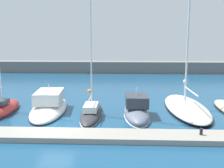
{
  "coord_description": "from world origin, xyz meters",
  "views": [
    {
      "loc": [
        4.99,
        -18.32,
        6.59
      ],
      "look_at": [
        4.01,
        3.41,
        2.82
      ],
      "focal_mm": 42.55,
      "sensor_mm": 36.0,
      "label": 1
    }
  ],
  "objects": [
    {
      "name": "ground_plane",
      "position": [
        0.0,
        0.0,
        0.0
      ],
      "size": [
        120.0,
        120.0,
        0.0
      ],
      "primitive_type": "plane",
      "color": "navy"
    },
    {
      "name": "dock_pier",
      "position": [
        0.0,
        -1.6,
        0.18
      ],
      "size": [
        36.61,
        2.09,
        0.37
      ],
      "primitive_type": "cube",
      "color": "gray",
      "rests_on": "ground_plane"
    },
    {
      "name": "breakwater_seawall",
      "position": [
        0.0,
        33.07,
        1.08
      ],
      "size": [
        108.0,
        3.54,
        2.16
      ],
      "primitive_type": "cube",
      "color": "slate",
      "rests_on": "ground_plane"
    },
    {
      "name": "sailboat_red_third",
      "position": [
        -5.9,
        3.99,
        0.38
      ],
      "size": [
        2.2,
        6.61,
        12.44
      ],
      "rotation": [
        0.0,
        0.0,
        1.59
      ],
      "color": "#B72D28",
      "rests_on": "ground_plane"
    },
    {
      "name": "motorboat_white_fourth",
      "position": [
        -1.84,
        5.1,
        0.41
      ],
      "size": [
        3.88,
        9.25,
        2.91
      ],
      "rotation": [
        0.0,
        0.0,
        1.67
      ],
      "color": "white",
      "rests_on": "ground_plane"
    },
    {
      "name": "sailboat_charcoal_fifth",
      "position": [
        2.25,
        3.55,
        0.35
      ],
      "size": [
        1.85,
        6.93,
        15.09
      ],
      "rotation": [
        0.0,
        0.0,
        1.58
      ],
      "color": "#2D2D33",
      "rests_on": "ground_plane"
    },
    {
      "name": "motorboat_slate_sixth",
      "position": [
        6.1,
        3.76,
        0.49
      ],
      "size": [
        2.34,
        6.67,
        2.81
      ],
      "rotation": [
        0.0,
        0.0,
        1.6
      ],
      "color": "slate",
      "rests_on": "ground_plane"
    },
    {
      "name": "sailboat_ivory_seventh",
      "position": [
        10.76,
        5.72,
        0.34
      ],
      "size": [
        3.64,
        10.45,
        15.96
      ],
      "rotation": [
        0.0,
        0.0,
        1.59
      ],
      "color": "silver",
      "rests_on": "ground_plane"
    },
    {
      "name": "mooring_buoy_white",
      "position": [
        14.48,
        22.33,
        0.0
      ],
      "size": [
        0.75,
        0.75,
        0.75
      ],
      "primitive_type": "sphere",
      "color": "white",
      "rests_on": "ground_plane"
    },
    {
      "name": "mooring_buoy_orange",
      "position": [
        0.77,
        14.0,
        0.0
      ],
      "size": [
        0.66,
        0.66,
        0.66
      ],
      "primitive_type": "sphere",
      "color": "orange",
      "rests_on": "ground_plane"
    },
    {
      "name": "dock_bollard",
      "position": [
        10.06,
        -1.6,
        0.59
      ],
      "size": [
        0.2,
        0.2,
        0.44
      ],
      "primitive_type": "cylinder",
      "color": "black",
      "rests_on": "dock_pier"
    }
  ]
}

